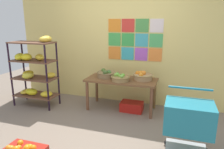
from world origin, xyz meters
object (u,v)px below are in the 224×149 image
at_px(display_table, 121,83).
at_px(fruit_basket_right, 106,74).
at_px(banana_shelf_unit, 34,69).
at_px(fruit_basket_back_right, 142,76).
at_px(produce_crate_under_table, 132,106).
at_px(fruit_basket_centre, 120,78).
at_px(shopping_cart, 188,119).

xyz_separation_m(display_table, fruit_basket_right, (-0.33, 0.04, 0.15)).
bearing_deg(banana_shelf_unit, fruit_basket_back_right, 10.80).
xyz_separation_m(fruit_basket_right, fruit_basket_back_right, (0.74, 0.03, 0.01)).
xyz_separation_m(banana_shelf_unit, display_table, (1.80, 0.35, -0.25)).
relative_size(display_table, fruit_basket_right, 3.54).
bearing_deg(produce_crate_under_table, display_table, 173.81).
height_order(fruit_basket_centre, produce_crate_under_table, fruit_basket_centre).
distance_m(fruit_basket_centre, shopping_cart, 1.65).
bearing_deg(produce_crate_under_table, fruit_basket_centre, -153.74).
bearing_deg(display_table, produce_crate_under_table, -6.19).
height_order(banana_shelf_unit, fruit_basket_back_right, banana_shelf_unit).
relative_size(display_table, fruit_basket_centre, 3.79).
height_order(fruit_basket_centre, shopping_cart, shopping_cart).
xyz_separation_m(fruit_basket_centre, shopping_cart, (1.23, -1.09, -0.18)).
relative_size(display_table, fruit_basket_back_right, 3.64).
xyz_separation_m(fruit_basket_centre, produce_crate_under_table, (0.22, 0.11, -0.61)).
relative_size(banana_shelf_unit, display_table, 1.06).
bearing_deg(fruit_basket_right, fruit_basket_back_right, 2.66).
bearing_deg(fruit_basket_centre, fruit_basket_back_right, 27.34).
relative_size(display_table, produce_crate_under_table, 3.18).
bearing_deg(fruit_basket_back_right, shopping_cart, -57.31).
bearing_deg(produce_crate_under_table, fruit_basket_back_right, 28.60).
xyz_separation_m(banana_shelf_unit, shopping_cart, (3.04, -0.88, -0.28)).
bearing_deg(fruit_basket_back_right, display_table, -169.86).
height_order(banana_shelf_unit, produce_crate_under_table, banana_shelf_unit).
relative_size(fruit_basket_centre, shopping_cart, 0.42).
height_order(display_table, produce_crate_under_table, display_table).
relative_size(fruit_basket_right, fruit_basket_back_right, 1.03).
bearing_deg(fruit_basket_back_right, fruit_basket_right, -177.34).
xyz_separation_m(display_table, fruit_basket_centre, (0.01, -0.13, 0.14)).
bearing_deg(display_table, fruit_basket_right, 173.35).
bearing_deg(display_table, shopping_cart, -44.61).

